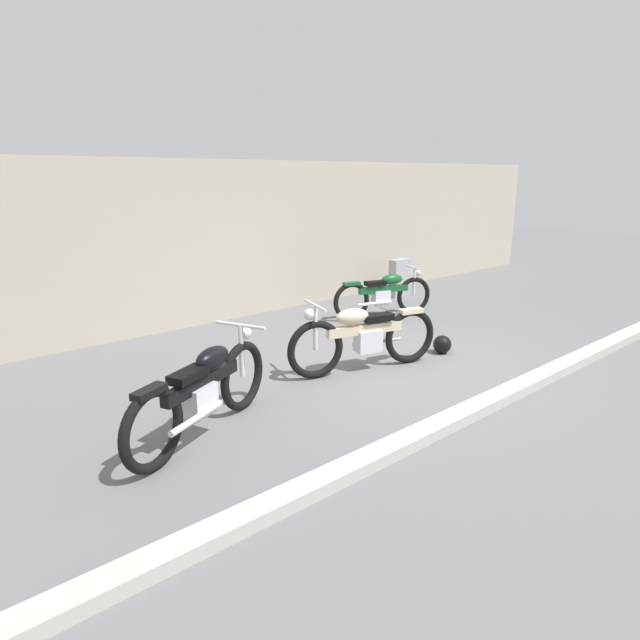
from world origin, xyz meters
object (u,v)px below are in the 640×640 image
(stone_marker, at_px, (399,278))
(helmet, at_px, (442,344))
(motorcycle_cream, at_px, (363,336))
(motorcycle_green, at_px, (384,294))
(motorcycle_black, at_px, (204,391))

(stone_marker, distance_m, helmet, 3.85)
(motorcycle_cream, distance_m, motorcycle_green, 2.85)
(stone_marker, relative_size, motorcycle_green, 0.42)
(stone_marker, xyz_separation_m, motorcycle_cream, (-3.83, -2.71, 0.08))
(motorcycle_green, bearing_deg, motorcycle_black, -138.75)
(motorcycle_cream, distance_m, motorcycle_black, 2.52)
(motorcycle_black, bearing_deg, motorcycle_cream, -18.15)
(helmet, height_order, motorcycle_green, motorcycle_green)
(helmet, height_order, motorcycle_black, motorcycle_black)
(helmet, xyz_separation_m, motorcycle_black, (-3.89, -0.02, 0.34))
(motorcycle_cream, xyz_separation_m, motorcycle_green, (2.27, 1.72, -0.05))
(stone_marker, xyz_separation_m, motorcycle_green, (-1.55, -0.99, 0.03))
(helmet, relative_size, motorcycle_cream, 0.13)
(helmet, bearing_deg, motorcycle_black, -179.77)
(helmet, xyz_separation_m, motorcycle_cream, (-1.38, 0.26, 0.34))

